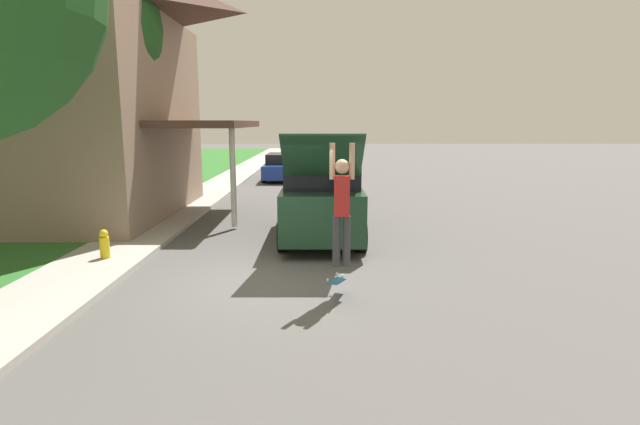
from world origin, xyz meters
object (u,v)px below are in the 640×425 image
Objects in this scene: car_down_street at (286,167)px; skateboard at (339,281)px; suv_parked at (324,194)px; lawn_tree_far at (88,29)px; skateboarder at (344,203)px; fire_hydrant at (107,244)px.

car_down_street is 17.93m from skateboard.
lawn_tree_far is at bearing 166.78° from suv_parked.
lawn_tree_far is at bearing 137.75° from skateboarder.
skateboarder is at bearing -82.73° from car_down_street.
fire_hydrant is (-4.61, -2.51, -0.70)m from suv_parked.
suv_parked reaches higher than car_down_street.
skateboarder is 1.30m from skateboard.
skateboard is at bearing -43.13° from lawn_tree_far.
lawn_tree_far is 1.27× the size of suv_parked.
lawn_tree_far is 9.83× the size of skateboard.
car_down_street is at bearing 68.63° from lawn_tree_far.
skateboard is at bearing -87.15° from suv_parked.
skateboard is 5.33m from fire_hydrant.
suv_parked is at bearing 28.62° from fire_hydrant.
lawn_tree_far is 13.27m from car_down_street.
lawn_tree_far is 6.72m from fire_hydrant.
skateboarder is (2.26, -17.67, 0.96)m from car_down_street.
car_down_street is at bearing 98.48° from suv_parked.
suv_parked reaches higher than skateboard.
car_down_street is 15.78m from fire_hydrant.
skateboard is (-0.08, -0.12, -1.29)m from skateboarder.
skateboarder is at bearing -86.15° from suv_parked.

